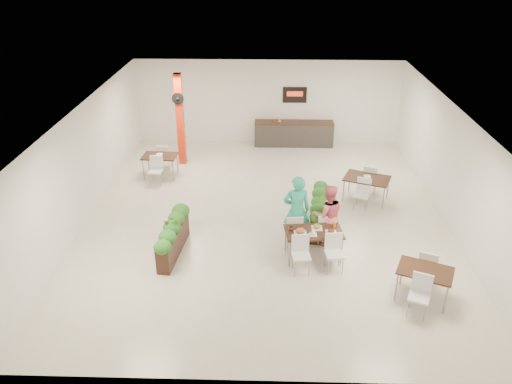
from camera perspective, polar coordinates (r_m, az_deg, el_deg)
ground at (r=14.36m, az=1.16°, el=-2.81°), size 12.00×12.00×0.00m
room_shell at (r=13.48m, az=1.24°, el=4.63°), size 10.10×12.10×3.22m
red_column at (r=17.44m, az=-8.66°, el=8.27°), size 0.40×0.41×3.20m
service_counter at (r=19.33m, az=4.34°, el=6.74°), size 3.00×0.64×2.20m
main_table at (r=12.34m, az=6.55°, el=-4.93°), size 1.48×1.75×0.92m
diner_man at (r=12.72m, az=4.65°, el=-2.11°), size 0.75×0.54×1.93m
diner_woman at (r=12.85m, az=8.20°, el=-2.65°), size 0.88×0.72×1.67m
planter_left at (r=12.66m, az=-9.49°, el=-4.90°), size 0.56×2.02×1.06m
planter_right at (r=13.75m, az=7.14°, el=-2.02°), size 0.64×2.07×1.10m
side_table_a at (r=16.86m, az=-10.92°, el=3.72°), size 1.15×1.64×0.92m
side_table_b at (r=15.34m, az=12.55°, el=1.23°), size 1.55×1.66×0.92m
side_table_c at (r=11.54m, az=18.72°, el=-8.97°), size 1.36×1.65×0.92m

